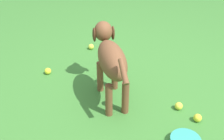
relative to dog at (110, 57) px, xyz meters
The scene contains 6 objects.
ground 0.51m from the dog, 151.31° to the right, with size 14.00×14.00×0.00m, color #38722D.
dog is the anchor object (origin of this frame).
tennis_ball_0 0.85m from the dog, behind, with size 0.07×0.07×0.07m, color yellow.
tennis_ball_1 0.83m from the dog, ahead, with size 0.07×0.07×0.07m, color yellow.
tennis_ball_2 1.03m from the dog, 46.80° to the right, with size 0.07×0.07×0.07m, color #CBD13E.
tennis_ball_3 0.71m from the dog, 167.81° to the right, with size 0.07×0.07×0.07m, color yellow.
Camera 1 is at (-0.68, 1.86, 1.50)m, focal length 43.60 mm.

